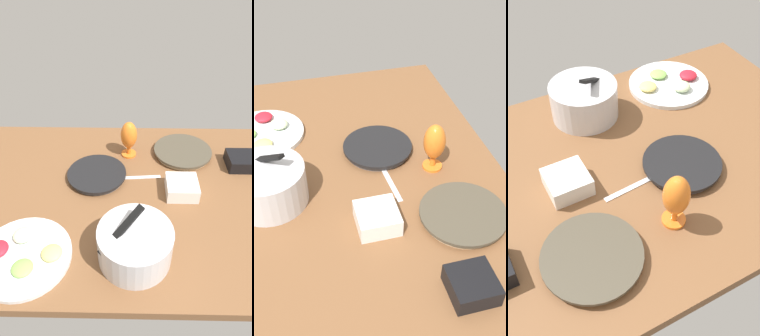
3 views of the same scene
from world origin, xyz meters
The scene contains 9 objects.
ground_plane centered at (0.00, 0.00, -2.00)cm, with size 160.00×104.00×4.00cm, color brown.
dinner_plate_left centered at (-26.15, -27.72, 1.50)cm, with size 28.61×28.61×2.89cm.
dinner_plate_right centered at (15.19, -9.55, 1.50)cm, with size 26.73×26.73×2.89cm.
mixing_bowl centered at (-1.88, 32.21, 7.38)cm, with size 25.44×25.44×19.89cm.
fruit_platter centered at (36.79, 33.08, 1.40)cm, with size 33.41×33.41×5.05cm.
hurricane_glass_orange centered at (0.81, -26.98, 10.92)cm, with size 7.99×7.99×18.65cm.
square_bowl_white centered at (-22.13, -0.44, 3.55)cm, with size 13.30×13.30×6.37cm.
square_bowl_black centered at (-52.54, -18.95, 3.33)cm, with size 12.82×12.82×5.99cm.
fork_by_right_plate centered at (-5.03, -9.57, 0.30)cm, with size 18.00×1.80×0.60cm, color silver.
Camera 1 is at (0.47, 92.47, 90.85)cm, focal length 31.76 mm.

